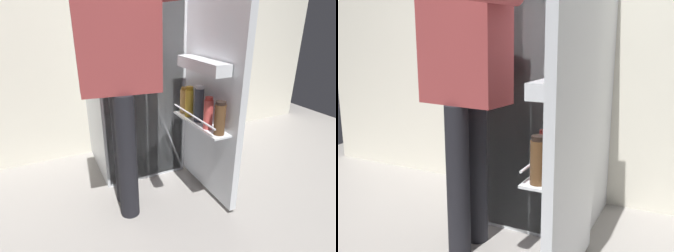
{
  "view_description": "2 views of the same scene",
  "coord_description": "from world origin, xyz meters",
  "views": [
    {
      "loc": [
        -0.64,
        -1.49,
        1.2
      ],
      "look_at": [
        0.0,
        -0.12,
        0.58
      ],
      "focal_mm": 29.44,
      "sensor_mm": 36.0,
      "label": 1
    },
    {
      "loc": [
        0.81,
        -1.67,
        1.12
      ],
      "look_at": [
        0.01,
        -0.06,
        0.71
      ],
      "focal_mm": 41.76,
      "sensor_mm": 36.0,
      "label": 2
    }
  ],
  "objects": [
    {
      "name": "kitchen_wall",
      "position": [
        0.0,
        0.93,
        1.21
      ],
      "size": [
        4.4,
        0.1,
        2.42
      ],
      "primitive_type": "cube",
      "color": "silver",
      "rests_on": "ground_plane"
    },
    {
      "name": "person",
      "position": [
        -0.23,
        -0.01,
        0.95
      ],
      "size": [
        0.54,
        0.77,
        1.59
      ],
      "color": "black",
      "rests_on": "ground_plane"
    },
    {
      "name": "refrigerator",
      "position": [
        0.02,
        0.51,
        0.82
      ],
      "size": [
        0.68,
        1.26,
        1.64
      ],
      "color": "silver",
      "rests_on": "ground_plane"
    }
  ]
}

